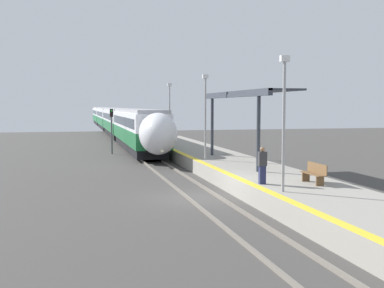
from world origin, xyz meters
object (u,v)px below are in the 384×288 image
platform_bench (315,173)px  lamppost_near (284,114)px  railway_signal (112,126)px  lamppost_mid (205,111)px  person_waiting (262,165)px  lamppost_far (170,110)px  train (113,119)px

platform_bench → lamppost_near: 3.71m
railway_signal → lamppost_mid: 14.49m
person_waiting → lamppost_far: size_ratio=0.30×
lamppost_near → lamppost_mid: same height
platform_bench → lamppost_mid: bearing=102.2°
person_waiting → railway_signal: (-4.72, 23.28, 0.77)m
person_waiting → lamppost_mid: size_ratio=0.30×
lamppost_far → train: bearing=93.9°
person_waiting → lamppost_far: (0.08, 21.31, 2.22)m
lamppost_near → lamppost_far: same height
lamppost_mid → platform_bench: bearing=-77.8°
person_waiting → lamppost_mid: 9.93m
platform_bench → lamppost_near: lamppost_near is taller
train → lamppost_near: 56.93m
lamppost_near → lamppost_far: bearing=90.0°
lamppost_near → lamppost_far: (0.00, 23.26, 0.00)m
train → platform_bench: 55.53m
railway_signal → lamppost_near: 25.72m
railway_signal → lamppost_far: (4.80, -1.97, 1.45)m
train → railway_signal: 31.74m
lamppost_near → railway_signal: bearing=100.8°
train → person_waiting: 54.96m
railway_signal → lamppost_far: 5.39m
platform_bench → lamppost_mid: size_ratio=0.32×
train → lamppost_far: lamppost_far is taller
person_waiting → lamppost_far: 21.42m
platform_bench → lamppost_far: bearing=95.7°
platform_bench → railway_signal: bearing=106.4°
platform_bench → railway_signal: (-6.99, 23.70, 1.12)m
platform_bench → lamppost_mid: lamppost_mid is taller
railway_signal → platform_bench: bearing=-73.6°
person_waiting → lamppost_near: 2.95m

